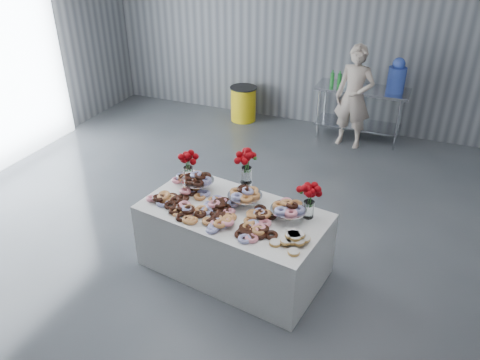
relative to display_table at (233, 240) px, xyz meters
The scene contains 16 objects.
ground 0.46m from the display_table, 150.37° to the right, with size 9.00×9.00×0.00m, color #3D4046.
room_walls 2.32m from the display_table, behind, with size 8.04×9.04×4.02m.
display_table is the anchor object (origin of this frame).
prep_table 4.02m from the display_table, 81.27° to the left, with size 1.50×0.60×0.90m.
donut_mounds 0.42m from the display_table, 90.00° to the right, with size 1.80×0.80×0.09m, color #C97949, non-canonical shape.
cake_stand_left 0.77m from the display_table, 156.01° to the left, with size 0.36×0.36×0.17m.
cake_stand_mid 0.54m from the display_table, 62.83° to the left, with size 0.36×0.36×0.17m.
cake_stand_right 0.77m from the display_table, ahead, with size 0.36×0.36×0.17m.
danish_pile 0.88m from the display_table, 20.05° to the right, with size 0.48×0.48×0.11m, color white, non-canonical shape.
bouquet_left 1.04m from the display_table, 152.83° to the left, with size 0.26×0.26×0.42m.
bouquet_right 1.02m from the display_table, 14.46° to the left, with size 0.26×0.26×0.42m.
bouquet_center 0.83m from the display_table, 89.39° to the left, with size 0.26×0.26×0.57m.
water_jug 4.19m from the display_table, 74.38° to the left, with size 0.28×0.28×0.55m.
drink_bottles 3.93m from the display_table, 85.72° to the left, with size 0.54×0.08×0.27m, color #268C33, non-canonical shape.
person 3.72m from the display_table, 81.72° to the left, with size 0.61×0.40×1.67m, color #CC8C93.
trash_barrel 4.25m from the display_table, 110.91° to the left, with size 0.50×0.50×0.64m.
Camera 1 is at (1.84, -3.53, 3.40)m, focal length 35.00 mm.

